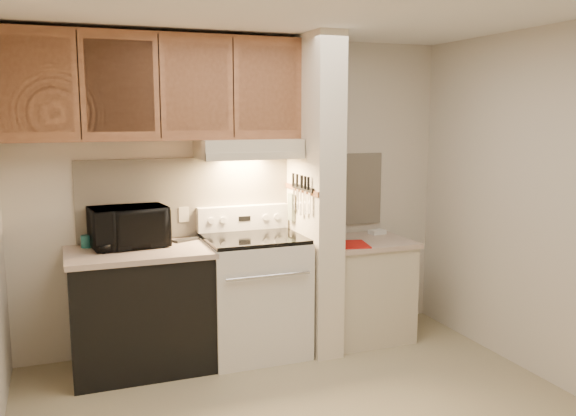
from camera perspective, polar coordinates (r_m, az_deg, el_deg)
ceiling at (r=3.63m, az=2.37°, el=18.41°), size 3.60×3.60×0.00m
wall_back at (r=5.03m, az=-4.45°, el=1.44°), size 3.60×2.50×0.02m
wall_right at (r=4.64m, az=23.18°, el=0.11°), size 0.02×3.00×2.50m
backsplash at (r=5.02m, az=-4.41°, el=1.25°), size 2.60×0.02×0.63m
range_body at (r=4.88m, az=-3.18°, el=-8.30°), size 0.76×0.65×0.92m
oven_window at (r=4.58m, az=-1.97°, el=-8.92°), size 0.50×0.01×0.30m
oven_handle at (r=4.48m, az=-1.82°, el=-6.38°), size 0.65×0.02×0.02m
cooktop at (r=4.76m, az=-3.23°, el=-2.83°), size 0.74×0.64×0.03m
range_backguard at (r=5.01m, az=-4.23°, el=-0.92°), size 0.76×0.08×0.20m
range_display at (r=4.97m, az=-4.09°, el=-0.99°), size 0.10×0.01×0.04m
range_knob_left_outer at (r=4.89m, az=-7.22°, el=-1.19°), size 0.05×0.02×0.05m
range_knob_left_inner at (r=4.92m, az=-6.09°, el=-1.12°), size 0.05×0.02×0.05m
range_knob_right_inner at (r=5.02m, az=-2.11°, el=-0.88°), size 0.05×0.02×0.05m
range_knob_right_outer at (r=5.05m, az=-1.04°, el=-0.81°), size 0.05×0.02×0.05m
dishwasher_front at (r=4.72m, az=-13.60°, el=-9.46°), size 1.00×0.63×0.87m
left_countertop at (r=4.60m, az=-13.80°, el=-4.06°), size 1.04×0.67×0.04m
spoon_rest at (r=4.85m, az=-9.41°, el=-2.93°), size 0.24×0.17×0.02m
teal_jar at (r=4.77m, az=-18.34°, el=-2.98°), size 0.08×0.08×0.09m
outlet at (r=4.92m, az=-9.72°, el=-0.60°), size 0.08×0.01×0.12m
microwave at (r=4.69m, az=-14.70°, el=-1.70°), size 0.59×0.44×0.30m
partition_pillar at (r=4.88m, az=2.48°, el=1.22°), size 0.22×0.70×2.50m
pillar_trim at (r=4.83m, az=1.21°, el=1.74°), size 0.01×0.70×0.04m
knife_strip at (r=4.78m, az=1.37°, el=1.91°), size 0.02×0.42×0.04m
knife_blade_a at (r=4.63m, az=2.03°, el=0.43°), size 0.01×0.03×0.16m
knife_handle_a at (r=4.63m, az=1.92°, el=2.31°), size 0.02×0.02×0.10m
knife_blade_b at (r=4.71m, az=1.62°, el=0.46°), size 0.01×0.04×0.18m
knife_handle_b at (r=4.69m, az=1.62°, el=2.40°), size 0.02×0.02×0.10m
knife_blade_c at (r=4.79m, az=1.21°, el=0.49°), size 0.01×0.04×0.20m
knife_handle_c at (r=4.75m, az=1.31°, el=2.48°), size 0.02×0.02×0.10m
knife_blade_d at (r=4.85m, az=0.91°, el=0.83°), size 0.01×0.04×0.16m
knife_handle_d at (r=4.84m, az=0.86°, el=2.60°), size 0.02×0.02×0.10m
knife_blade_e at (r=4.93m, az=0.56°, el=0.84°), size 0.01×0.04×0.18m
knife_handle_e at (r=4.92m, az=0.49°, el=2.71°), size 0.02×0.02×0.10m
oven_mitt at (r=5.00m, az=0.31°, el=0.10°), size 0.03×0.09×0.22m
right_cab_base at (r=5.25m, az=7.07°, el=-7.73°), size 0.70×0.60×0.81m
right_countertop at (r=5.15m, az=7.16°, el=-3.19°), size 0.74×0.64×0.04m
red_folder at (r=4.93m, az=6.13°, el=-3.40°), size 0.28×0.34×0.01m
white_box at (r=5.40m, az=8.34°, el=-2.23°), size 0.15×0.12×0.04m
range_hood at (r=4.79m, az=-3.76°, el=5.57°), size 0.78×0.44×0.15m
hood_lip at (r=4.59m, az=-2.98°, el=4.88°), size 0.78×0.04×0.06m
upper_cabinets at (r=4.67m, az=-12.25°, el=10.96°), size 2.18×0.33×0.77m
cab_door_a at (r=4.46m, az=-22.54°, el=10.60°), size 0.46×0.01×0.63m
cab_gap_a at (r=4.46m, az=-18.98°, el=10.79°), size 0.01×0.01×0.73m
cab_door_b at (r=4.48m, az=-15.44°, el=10.94°), size 0.46×0.01×0.63m
cab_gap_b at (r=4.51m, az=-11.93°, el=11.05°), size 0.01×0.01×0.73m
cab_door_c at (r=4.57m, az=-8.49°, el=11.11°), size 0.46×0.01×0.63m
cab_gap_c at (r=4.63m, az=-5.13°, el=11.14°), size 0.01×0.01×0.73m
cab_door_d at (r=4.71m, az=-1.89°, el=11.13°), size 0.46×0.01×0.63m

